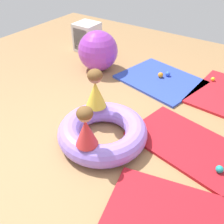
% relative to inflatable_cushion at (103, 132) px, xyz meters
% --- Properties ---
extents(ground_plane, '(8.00, 8.00, 0.00)m').
position_rel_inflatable_cushion_xyz_m(ground_plane, '(-0.01, 0.00, -0.13)').
color(ground_plane, '#9E7549').
extents(gym_mat_far_left, '(1.46, 1.28, 0.04)m').
position_rel_inflatable_cushion_xyz_m(gym_mat_far_left, '(-0.07, 1.74, -0.11)').
color(gym_mat_far_left, '#2D47B7').
rests_on(gym_mat_far_left, ground).
extents(gym_mat_near_right, '(1.53, 1.07, 0.04)m').
position_rel_inflatable_cushion_xyz_m(gym_mat_near_right, '(0.92, 0.49, -0.11)').
color(gym_mat_near_right, '#B21923').
rests_on(gym_mat_near_right, ground).
extents(inflatable_cushion, '(1.08, 1.08, 0.27)m').
position_rel_inflatable_cushion_xyz_m(inflatable_cushion, '(0.00, 0.00, 0.00)').
color(inflatable_cushion, '#9975EA').
rests_on(inflatable_cushion, ground).
extents(child_in_yellow, '(0.36, 0.36, 0.51)m').
position_rel_inflatable_cushion_xyz_m(child_in_yellow, '(-0.28, 0.25, 0.38)').
color(child_in_yellow, yellow).
rests_on(child_in_yellow, inflatable_cushion).
extents(child_in_red, '(0.33, 0.33, 0.47)m').
position_rel_inflatable_cushion_xyz_m(child_in_red, '(0.07, -0.37, 0.36)').
color(child_in_red, red).
rests_on(child_in_red, inflatable_cushion).
extents(play_ball_orange, '(0.09, 0.09, 0.09)m').
position_rel_inflatable_cushion_xyz_m(play_ball_orange, '(-0.09, 1.79, -0.05)').
color(play_ball_orange, orange).
rests_on(play_ball_orange, gym_mat_far_left).
extents(play_ball_teal, '(0.08, 0.08, 0.08)m').
position_rel_inflatable_cushion_xyz_m(play_ball_teal, '(1.33, 0.26, -0.05)').
color(play_ball_teal, teal).
rests_on(play_ball_teal, gym_mat_near_right).
extents(play_ball_yellow, '(0.07, 0.07, 0.07)m').
position_rel_inflatable_cushion_xyz_m(play_ball_yellow, '(0.68, 2.17, -0.06)').
color(play_ball_yellow, yellow).
rests_on(play_ball_yellow, gym_mat_near_left).
extents(play_ball_blue, '(0.08, 0.08, 0.08)m').
position_rel_inflatable_cushion_xyz_m(play_ball_blue, '(-0.01, 1.90, -0.05)').
color(play_ball_blue, blue).
rests_on(play_ball_blue, gym_mat_far_left).
extents(exercise_ball_large, '(0.70, 0.70, 0.70)m').
position_rel_inflatable_cushion_xyz_m(exercise_ball_large, '(-1.19, 1.50, 0.22)').
color(exercise_ball_large, purple).
rests_on(exercise_ball_large, ground).
extents(storage_cube, '(0.44, 0.44, 0.56)m').
position_rel_inflatable_cushion_xyz_m(storage_cube, '(-1.90, 2.05, 0.15)').
color(storage_cube, silver).
rests_on(storage_cube, ground).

